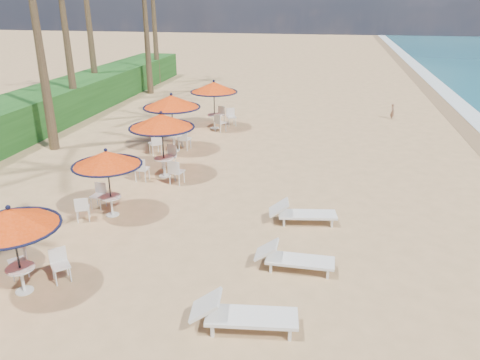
% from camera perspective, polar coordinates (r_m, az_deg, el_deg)
% --- Properties ---
extents(ground, '(160.00, 160.00, 0.00)m').
position_cam_1_polar(ground, '(10.61, 2.09, -15.51)').
color(ground, tan).
rests_on(ground, ground).
extents(scrub_hedge, '(3.00, 40.00, 1.80)m').
position_cam_1_polar(scrub_hedge, '(24.96, -25.78, 6.67)').
color(scrub_hedge, '#194716').
rests_on(scrub_hedge, ground).
extents(station_0, '(2.11, 2.11, 2.20)m').
position_cam_1_polar(station_0, '(11.48, -25.84, -5.01)').
color(station_0, black).
rests_on(station_0, ground).
extents(station_1, '(2.11, 2.11, 2.20)m').
position_cam_1_polar(station_1, '(14.61, -16.17, 1.82)').
color(station_1, black).
rests_on(station_1, ground).
extents(station_2, '(2.42, 2.42, 2.53)m').
position_cam_1_polar(station_2, '(17.43, -9.53, 6.12)').
color(station_2, black).
rests_on(station_2, ground).
extents(station_3, '(2.47, 2.52, 2.58)m').
position_cam_1_polar(station_3, '(20.50, -8.30, 8.61)').
color(station_3, black).
rests_on(station_3, ground).
extents(station_4, '(2.39, 2.52, 2.50)m').
position_cam_1_polar(station_4, '(24.05, -3.00, 10.55)').
color(station_4, black).
rests_on(station_4, ground).
extents(lounger_near, '(2.26, 0.94, 0.78)m').
position_cam_1_polar(lounger_near, '(9.88, 0.06, -16.03)').
color(lounger_near, silver).
rests_on(lounger_near, ground).
extents(lounger_mid, '(1.97, 0.63, 0.71)m').
position_cam_1_polar(lounger_mid, '(11.83, 6.34, -9.41)').
color(lounger_mid, silver).
rests_on(lounger_mid, ground).
extents(lounger_far, '(2.09, 0.93, 0.72)m').
position_cam_1_polar(lounger_far, '(14.15, 7.39, -3.98)').
color(lounger_far, silver).
rests_on(lounger_far, ground).
extents(person, '(0.23, 0.33, 0.90)m').
position_cam_1_polar(person, '(27.56, 18.10, 8.01)').
color(person, '#8E6148').
rests_on(person, ground).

